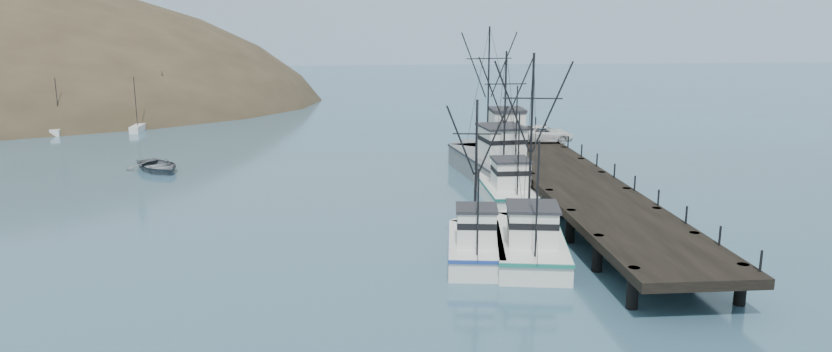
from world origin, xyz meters
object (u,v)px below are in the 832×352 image
at_px(pier, 566,177).
at_px(work_vessel, 492,162).
at_px(motorboat, 158,171).
at_px(trawler_far, 506,188).
at_px(pier_shed, 507,123).
at_px(trawler_mid, 475,244).
at_px(trawler_near, 529,241).
at_px(pickup_truck, 544,134).

bearing_deg(pier, work_vessel, 117.11).
distance_m(work_vessel, motorboat, 28.55).
xyz_separation_m(trawler_far, pier_shed, (2.88, 13.97, 2.60)).
xyz_separation_m(trawler_far, work_vessel, (0.37, 7.26, 0.41)).
relative_size(work_vessel, pier_shed, 4.67).
xyz_separation_m(trawler_mid, trawler_far, (4.36, 12.90, 0.00)).
bearing_deg(pier, trawler_mid, -125.04).
relative_size(trawler_near, pier_shed, 3.61).
xyz_separation_m(trawler_mid, pier_shed, (7.24, 26.87, 2.60)).
bearing_deg(trawler_mid, motorboat, 133.31).
relative_size(work_vessel, pickup_truck, 2.83).
bearing_deg(work_vessel, trawler_mid, -103.19).
bearing_deg(pier_shed, trawler_mid, -105.07).
bearing_deg(trawler_mid, trawler_near, 7.17).
height_order(trawler_near, pier_shed, trawler_near).
xyz_separation_m(trawler_near, work_vessel, (1.59, 19.76, 0.41)).
distance_m(trawler_mid, trawler_far, 13.62).
relative_size(trawler_mid, pier_shed, 2.85).
bearing_deg(pickup_truck, trawler_far, 158.26).
xyz_separation_m(trawler_near, motorboat, (-26.55, 24.44, -0.82)).
bearing_deg(motorboat, trawler_far, -58.50).
xyz_separation_m(pier, pier_shed, (-1.46, 14.47, 1.73)).
distance_m(trawler_far, pickup_truck, 13.60).
height_order(trawler_near, trawler_mid, trawler_near).
bearing_deg(pier_shed, work_vessel, -110.51).
xyz_separation_m(pier_shed, pickup_truck, (2.96, -1.84, -0.68)).
bearing_deg(work_vessel, pier_shed, 69.49).
relative_size(pier, pickup_truck, 8.32).
relative_size(trawler_mid, motorboat, 1.57).
xyz_separation_m(pier, trawler_far, (-4.34, 0.50, -0.87)).
bearing_deg(pier, trawler_near, -114.85).
xyz_separation_m(trawler_near, pickup_truck, (7.06, 24.64, 1.92)).
height_order(pier_shed, motorboat, pier_shed).
bearing_deg(pier, pier_shed, 95.75).
distance_m(trawler_near, motorboat, 36.10).
bearing_deg(pickup_truck, trawler_near, 167.97).
height_order(pier, pickup_truck, pickup_truck).
bearing_deg(motorboat, work_vessel, -44.68).
height_order(pier, work_vessel, work_vessel).
distance_m(pier, pickup_truck, 12.76).
bearing_deg(work_vessel, pickup_truck, 41.70).
bearing_deg(trawler_far, trawler_mid, -108.66).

